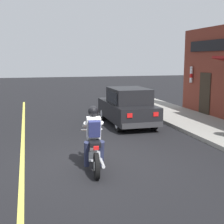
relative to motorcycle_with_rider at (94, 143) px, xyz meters
The scene contains 5 objects.
ground_plane 0.77m from the motorcycle_with_rider, 83.83° to the left, with size 80.00×80.00×0.00m, color black.
sidewalk_curb 6.37m from the motorcycle_with_rider, 32.08° to the left, with size 2.60×22.00×0.14m, color gray.
lane_stripe 3.86m from the motorcycle_with_rider, 117.59° to the left, with size 0.12×19.80×0.01m, color #D1C64C.
motorcycle_with_rider is the anchor object (origin of this frame).
car_hatchback 5.45m from the motorcycle_with_rider, 62.97° to the left, with size 1.65×3.79×1.57m.
Camera 1 is at (-1.59, -7.76, 2.76)m, focal length 50.00 mm.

